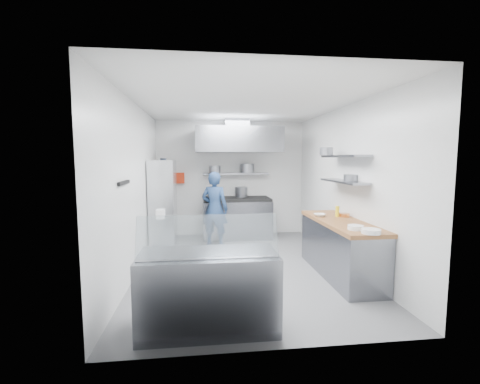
{
  "coord_description": "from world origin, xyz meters",
  "views": [
    {
      "loc": [
        -0.71,
        -5.42,
        1.87
      ],
      "look_at": [
        0.0,
        0.6,
        1.25
      ],
      "focal_mm": 24.0,
      "sensor_mm": 36.0,
      "label": 1
    }
  ],
  "objects": [
    {
      "name": "floor",
      "position": [
        0.0,
        0.0,
        0.0
      ],
      "size": [
        5.0,
        5.0,
        0.0
      ],
      "primitive_type": "plane",
      "color": "#5F5F61",
      "rests_on": "ground"
    },
    {
      "name": "ceiling",
      "position": [
        0.0,
        0.0,
        2.8
      ],
      "size": [
        5.0,
        5.0,
        0.0
      ],
      "primitive_type": "plane",
      "rotation": [
        3.14,
        0.0,
        0.0
      ],
      "color": "silver",
      "rests_on": "wall_back"
    },
    {
      "name": "wall_back",
      "position": [
        0.0,
        2.5,
        1.4
      ],
      "size": [
        3.6,
        2.8,
        0.02
      ],
      "primitive_type": "cube",
      "rotation": [
        1.57,
        0.0,
        0.0
      ],
      "color": "white",
      "rests_on": "floor"
    },
    {
      "name": "wall_front",
      "position": [
        0.0,
        -2.5,
        1.4
      ],
      "size": [
        3.6,
        2.8,
        0.02
      ],
      "primitive_type": "cube",
      "rotation": [
        -1.57,
        0.0,
        0.0
      ],
      "color": "white",
      "rests_on": "floor"
    },
    {
      "name": "wall_left",
      "position": [
        -1.8,
        0.0,
        1.4
      ],
      "size": [
        2.8,
        5.0,
        0.02
      ],
      "primitive_type": "cube",
      "rotation": [
        1.57,
        0.0,
        1.57
      ],
      "color": "white",
      "rests_on": "floor"
    },
    {
      "name": "wall_right",
      "position": [
        1.8,
        0.0,
        1.4
      ],
      "size": [
        2.8,
        5.0,
        0.02
      ],
      "primitive_type": "cube",
      "rotation": [
        1.57,
        0.0,
        -1.57
      ],
      "color": "white",
      "rests_on": "floor"
    },
    {
      "name": "gas_range",
      "position": [
        0.1,
        2.1,
        0.45
      ],
      "size": [
        1.6,
        0.8,
        0.9
      ],
      "primitive_type": "cube",
      "color": "gray",
      "rests_on": "floor"
    },
    {
      "name": "cooktop",
      "position": [
        0.1,
        2.1,
        0.93
      ],
      "size": [
        1.57,
        0.78,
        0.06
      ],
      "primitive_type": "cube",
      "color": "black",
      "rests_on": "gas_range"
    },
    {
      "name": "stock_pot_left",
      "position": [
        -0.47,
        2.28,
        1.06
      ],
      "size": [
        0.25,
        0.25,
        0.2
      ],
      "primitive_type": "cylinder",
      "color": "slate",
      "rests_on": "cooktop"
    },
    {
      "name": "stock_pot_mid",
      "position": [
        0.23,
        2.29,
        1.08
      ],
      "size": [
        0.31,
        0.31,
        0.24
      ],
      "primitive_type": "cylinder",
      "color": "slate",
      "rests_on": "cooktop"
    },
    {
      "name": "over_range_shelf",
      "position": [
        0.1,
        2.34,
        1.52
      ],
      "size": [
        1.6,
        0.3,
        0.04
      ],
      "primitive_type": "cube",
      "color": "gray",
      "rests_on": "wall_back"
    },
    {
      "name": "shelf_pot_a",
      "position": [
        -0.42,
        2.11,
        1.63
      ],
      "size": [
        0.26,
        0.26,
        0.18
      ],
      "primitive_type": "cylinder",
      "color": "slate",
      "rests_on": "over_range_shelf"
    },
    {
      "name": "shelf_pot_b",
      "position": [
        0.37,
        2.27,
        1.65
      ],
      "size": [
        0.33,
        0.33,
        0.22
      ],
      "primitive_type": "cylinder",
      "color": "slate",
      "rests_on": "over_range_shelf"
    },
    {
      "name": "extractor_hood",
      "position": [
        0.1,
        1.93,
        2.3
      ],
      "size": [
        1.9,
        1.15,
        0.55
      ],
      "primitive_type": "cube",
      "color": "gray",
      "rests_on": "wall_back"
    },
    {
      "name": "hood_duct",
      "position": [
        0.1,
        2.15,
        2.68
      ],
      "size": [
        0.55,
        0.55,
        0.24
      ],
      "primitive_type": "cube",
      "color": "slate",
      "rests_on": "extractor_hood"
    },
    {
      "name": "red_firebox",
      "position": [
        -1.25,
        2.44,
        1.42
      ],
      "size": [
        0.22,
        0.1,
        0.26
      ],
      "primitive_type": "cube",
      "color": "red",
      "rests_on": "wall_back"
    },
    {
      "name": "chef",
      "position": [
        -0.45,
        1.43,
        0.81
      ],
      "size": [
        0.69,
        0.58,
        1.61
      ],
      "primitive_type": "imported",
      "rotation": [
        0.0,
        0.0,
        2.75
      ],
      "color": "navy",
      "rests_on": "floor"
    },
    {
      "name": "wire_rack",
      "position": [
        -1.53,
        1.4,
        0.93
      ],
      "size": [
        0.5,
        0.9,
        1.85
      ],
      "primitive_type": "cube",
      "color": "silver",
      "rests_on": "floor"
    },
    {
      "name": "rack_bin_a",
      "position": [
        -1.53,
        0.92,
        0.8
      ],
      "size": [
        0.16,
        0.2,
        0.18
      ],
      "primitive_type": "cube",
      "color": "white",
      "rests_on": "wire_rack"
    },
    {
      "name": "rack_bin_b",
      "position": [
        -1.53,
        1.28,
        1.3
      ],
      "size": [
        0.13,
        0.17,
        0.15
      ],
      "primitive_type": "cube",
      "color": "yellow",
      "rests_on": "wire_rack"
    },
    {
      "name": "rack_jar",
      "position": [
        -1.48,
        1.13,
        1.8
      ],
      "size": [
        0.12,
        0.12,
        0.18
      ],
      "primitive_type": "cylinder",
      "color": "black",
      "rests_on": "wire_rack"
    },
    {
      "name": "knife_strip",
      "position": [
        -1.78,
        -0.9,
        1.55
      ],
      "size": [
        0.04,
        0.55,
        0.05
      ],
      "primitive_type": "cube",
      "color": "black",
      "rests_on": "wall_left"
    },
    {
      "name": "prep_counter_base",
      "position": [
        1.48,
        -0.6,
        0.42
      ],
      "size": [
        0.62,
        2.0,
        0.84
      ],
      "primitive_type": "cube",
      "color": "gray",
      "rests_on": "floor"
    },
    {
      "name": "prep_counter_top",
      "position": [
        1.48,
        -0.6,
        0.87
      ],
      "size": [
        0.65,
        2.04,
        0.06
      ],
      "primitive_type": "cube",
      "color": "olive",
      "rests_on": "prep_counter_base"
    },
    {
      "name": "plate_stack_a",
      "position": [
        1.48,
        -1.53,
        0.93
      ],
      "size": [
        0.25,
        0.25,
        0.06
      ],
      "primitive_type": "cylinder",
      "color": "white",
      "rests_on": "prep_counter_top"
    },
    {
      "name": "plate_stack_b",
      "position": [
        1.39,
        -1.28,
        0.93
      ],
      "size": [
        0.22,
        0.22,
        0.06
      ],
      "primitive_type": "cylinder",
      "color": "white",
      "rests_on": "prep_counter_top"
    },
    {
      "name": "copper_pan",
      "position": [
        1.67,
        -0.31,
        0.93
      ],
      "size": [
        0.17,
        0.17,
        0.06
      ],
      "primitive_type": "cylinder",
      "color": "#D27C3B",
      "rests_on": "prep_counter_top"
    },
    {
      "name": "squeeze_bottle",
      "position": [
        1.56,
        -0.28,
        0.99
      ],
      "size": [
        0.06,
        0.06,
        0.18
      ],
      "primitive_type": "cylinder",
      "color": "yellow",
      "rests_on": "prep_counter_top"
    },
    {
      "name": "mixing_bowl",
      "position": [
        1.27,
        -0.23,
        0.92
      ],
      "size": [
        0.2,
        0.2,
        0.05
      ],
      "primitive_type": "imported",
      "rotation": [
        0.0,
        0.0,
        -0.02
      ],
      "color": "white",
      "rests_on": "prep_counter_top"
    },
    {
      "name": "wall_shelf_lower",
      "position": [
        1.64,
        -0.3,
        1.5
      ],
      "size": [
        0.3,
        1.3,
        0.04
      ],
      "primitive_type": "cube",
      "color": "gray",
      "rests_on": "wall_right"
    },
    {
      "name": "wall_shelf_upper",
      "position": [
        1.64,
        -0.3,
        1.92
      ],
      "size": [
        0.3,
        1.3,
        0.04
      ],
      "primitive_type": "cube",
      "color": "gray",
      "rests_on": "wall_right"
    },
    {
      "name": "shelf_pot_c",
      "position": [
        1.73,
        -0.39,
        1.57
      ],
      "size": [
        0.23,
        0.23,
        0.1
      ],
      "primitive_type": "cylinder",
      "color": "slate",
      "rests_on": "wall_shelf_lower"
    },
    {
      "name": "shelf_pot_d",
      "position": [
        1.51,
        0.17,
        2.01
      ],
      "size": [
        0.24,
        0.24,
        0.14
      ],
      "primitive_type": "cylinder",
      "color": "slate",
      "rests_on": "wall_shelf_upper"
    },
    {
      "name": "display_case",
      "position": [
        -0.66,
        -2.0,
        0.42
      ],
      "size": [
        1.5,
        0.7,
        0.85
      ],
      "primitive_type": "cube",
      "color": "gray",
      "rests_on": "floor"
    },
    {
      "name": "display_glass",
      "position": [
        -0.66,
        -2.12,
        1.07
      ],
      "size": [
        1.47,
        0.19,
        0.42
      ],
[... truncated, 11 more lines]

